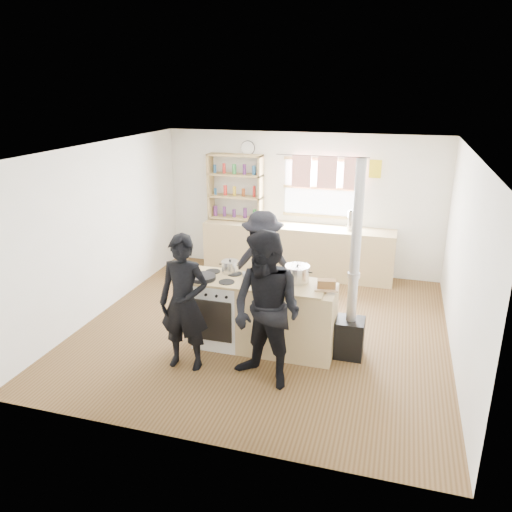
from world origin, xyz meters
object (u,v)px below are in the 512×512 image
object	(u,v)px
thermos	(350,221)
person_far	(263,265)
skillet_greens	(202,277)
flue_heater	(351,309)
cooking_island	(264,315)
stockpot_stove	(230,267)
stockpot_counter	(297,274)
person_near_right	(267,311)
bread_board	(326,285)
person_near_left	(184,303)
roast_tray	(257,277)

from	to	relation	value
thermos	person_far	bearing A→B (deg)	-119.23
skillet_greens	flue_heater	world-z (taller)	flue_heater
skillet_greens	cooking_island	bearing A→B (deg)	9.95
stockpot_stove	stockpot_counter	bearing A→B (deg)	-3.53
person_near_right	person_far	xyz separation A→B (m)	(-0.51, 1.67, -0.10)
flue_heater	person_near_right	world-z (taller)	flue_heater
skillet_greens	bread_board	xyz separation A→B (m)	(1.56, 0.12, 0.02)
thermos	stockpot_counter	world-z (taller)	thermos
skillet_greens	flue_heater	size ratio (longest dim) A/B	0.18
stockpot_counter	person_far	world-z (taller)	person_far
flue_heater	person_far	distance (m)	1.58
thermos	cooking_island	distance (m)	2.94
cooking_island	stockpot_counter	world-z (taller)	stockpot_counter
flue_heater	cooking_island	bearing A→B (deg)	-173.90
person_near_left	stockpot_counter	bearing A→B (deg)	31.97
person_near_right	skillet_greens	bearing A→B (deg)	171.12
stockpot_stove	person_near_right	bearing A→B (deg)	-51.42
thermos	stockpot_stove	bearing A→B (deg)	-116.35
roast_tray	person_near_right	bearing A→B (deg)	-66.72
roast_tray	stockpot_counter	size ratio (longest dim) A/B	1.35
cooking_island	person_near_left	distance (m)	1.11
stockpot_stove	person_far	size ratio (longest dim) A/B	0.14
cooking_island	flue_heater	bearing A→B (deg)	6.10
person_near_left	bread_board	bearing A→B (deg)	20.39
bread_board	thermos	bearing A→B (deg)	90.35
cooking_island	person_near_right	xyz separation A→B (m)	(0.24, -0.76, 0.44)
stockpot_stove	flue_heater	size ratio (longest dim) A/B	0.09
stockpot_counter	person_far	bearing A→B (deg)	130.52
bread_board	person_near_right	xyz separation A→B (m)	(-0.55, -0.74, -0.08)
cooking_island	skillet_greens	bearing A→B (deg)	-170.05
skillet_greens	person_near_left	xyz separation A→B (m)	(-0.02, -0.54, -0.12)
thermos	flue_heater	xyz separation A→B (m)	(0.32, -2.65, -0.42)
roast_tray	flue_heater	distance (m)	1.24
person_near_left	person_far	bearing A→B (deg)	69.64
thermos	person_near_left	xyz separation A→B (m)	(-1.56, -3.45, -0.23)
cooking_island	flue_heater	size ratio (longest dim) A/B	0.79
person_far	person_near_left	bearing A→B (deg)	56.43
stockpot_stove	flue_heater	xyz separation A→B (m)	(1.60, -0.07, -0.36)
stockpot_counter	flue_heater	xyz separation A→B (m)	(0.70, -0.01, -0.38)
stockpot_counter	person_near_left	distance (m)	1.45
flue_heater	stockpot_counter	bearing A→B (deg)	179.06
person_near_right	cooking_island	bearing A→B (deg)	130.21
flue_heater	thermos	bearing A→B (deg)	96.93
roast_tray	stockpot_stove	world-z (taller)	stockpot_stove
bread_board	person_far	distance (m)	1.42
stockpot_counter	person_near_right	bearing A→B (deg)	-99.89
skillet_greens	roast_tray	distance (m)	0.69
cooking_island	roast_tray	world-z (taller)	roast_tray
thermos	flue_heater	size ratio (longest dim) A/B	0.13
stockpot_stove	bread_board	xyz separation A→B (m)	(1.30, -0.20, -0.03)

